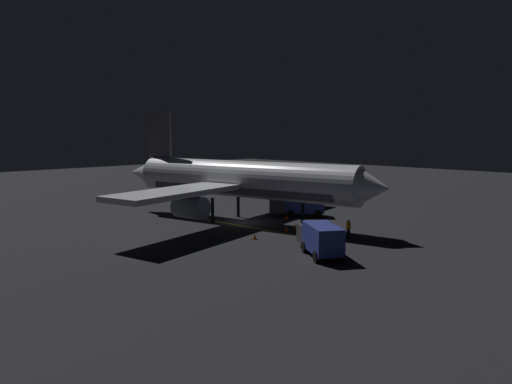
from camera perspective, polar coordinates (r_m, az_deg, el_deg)
name	(u,v)px	position (r m, az deg, el deg)	size (l,w,h in m)	color
ground_plane	(243,223)	(51.75, -1.58, -3.76)	(180.00, 180.00, 0.20)	#242428
apron_guide_stripe	(260,229)	(47.99, 0.53, -4.50)	(0.24, 19.64, 0.01)	gold
airliner	(238,180)	(51.41, -2.13, 1.40)	(32.73, 33.65, 12.23)	white
baggage_truck	(320,239)	(38.16, 7.74, -5.64)	(5.18, 6.26, 2.53)	navy
catering_truck	(298,206)	(55.47, 5.14, -1.70)	(5.82, 5.99, 2.25)	navy
ground_crew_worker	(348,229)	(44.66, 11.09, -4.37)	(0.40, 0.40, 1.74)	black
traffic_cone_near_left	(287,217)	(53.61, 3.70, -3.01)	(0.50, 0.50, 0.55)	#EA590F
traffic_cone_near_right	(255,237)	(43.51, -0.18, -5.39)	(0.50, 0.50, 0.55)	#EA590F
traffic_cone_under_wing	(295,227)	(48.13, 4.77, -4.19)	(0.50, 0.50, 0.55)	#EA590F
traffic_cone_far	(287,229)	(46.74, 3.71, -4.53)	(0.50, 0.50, 0.55)	#EA590F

